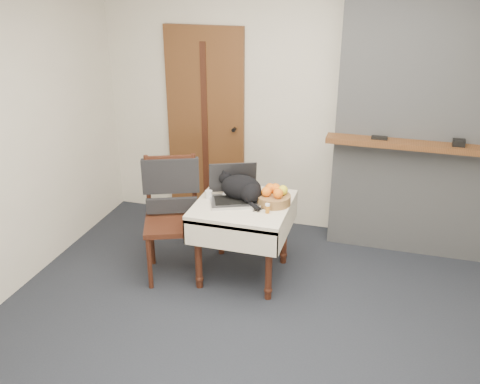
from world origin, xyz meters
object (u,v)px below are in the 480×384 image
object	(u,v)px
fruit_basket	(274,197)
cream_jar	(209,195)
chair	(172,200)
laptop	(234,191)
cat	(242,188)
pill_bottle	(267,208)
door	(206,126)
side_table	(243,215)

from	to	relation	value
fruit_basket	cream_jar	bearing A→B (deg)	-174.65
chair	laptop	bearing A→B (deg)	-10.49
laptop	chair	world-z (taller)	chair
cat	chair	xyz separation A→B (m)	(-0.60, -0.12, -0.14)
pill_bottle	chair	world-z (taller)	chair
door	pill_bottle	world-z (taller)	door
side_table	chair	distance (m)	0.63
door	cat	size ratio (longest dim) A/B	4.31
side_table	chair	xyz separation A→B (m)	(-0.62, -0.07, 0.09)
laptop	fruit_basket	size ratio (longest dim) A/B	1.80
cream_jar	cat	bearing A→B (deg)	10.69
door	laptop	xyz separation A→B (m)	(0.62, -1.05, -0.22)
fruit_basket	chair	world-z (taller)	chair
cream_jar	laptop	bearing A→B (deg)	10.80
cream_jar	pill_bottle	xyz separation A→B (m)	(0.55, -0.14, 0.01)
side_table	laptop	bearing A→B (deg)	156.02
door	chair	distance (m)	1.20
pill_bottle	chair	bearing A→B (deg)	175.45
chair	cream_jar	bearing A→B (deg)	-9.97
side_table	cream_jar	bearing A→B (deg)	179.75
side_table	laptop	xyz separation A→B (m)	(-0.09, 0.04, 0.19)
door	cat	distance (m)	1.26
door	chair	world-z (taller)	door
laptop	fruit_basket	bearing A→B (deg)	-20.67
cat	chair	distance (m)	0.62
laptop	cream_jar	xyz separation A→B (m)	(-0.21, -0.04, -0.04)
door	chair	xyz separation A→B (m)	(0.09, -1.15, -0.33)
laptop	side_table	bearing A→B (deg)	-46.58
door	cream_jar	bearing A→B (deg)	-69.32
laptop	pill_bottle	size ratio (longest dim) A/B	6.32
door	laptop	distance (m)	1.24
laptop	fruit_basket	distance (m)	0.35
cat	cream_jar	size ratio (longest dim) A/B	6.60
side_table	pill_bottle	bearing A→B (deg)	-29.33
pill_bottle	fruit_basket	bearing A→B (deg)	87.01
cat	fruit_basket	xyz separation A→B (m)	(0.28, -0.00, -0.04)
cream_jar	chair	distance (m)	0.33
cream_jar	pill_bottle	bearing A→B (deg)	-14.01
laptop	cat	distance (m)	0.08
side_table	cat	world-z (taller)	cat
cream_jar	fruit_basket	xyz separation A→B (m)	(0.56, 0.05, 0.03)
door	cat	world-z (taller)	door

